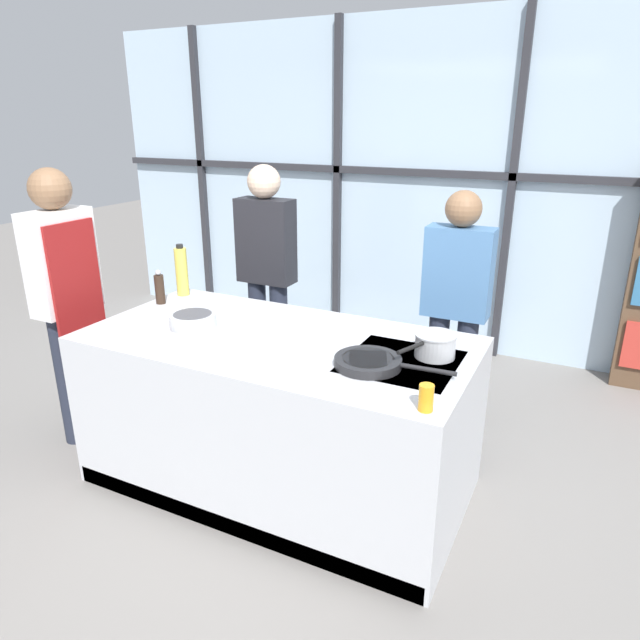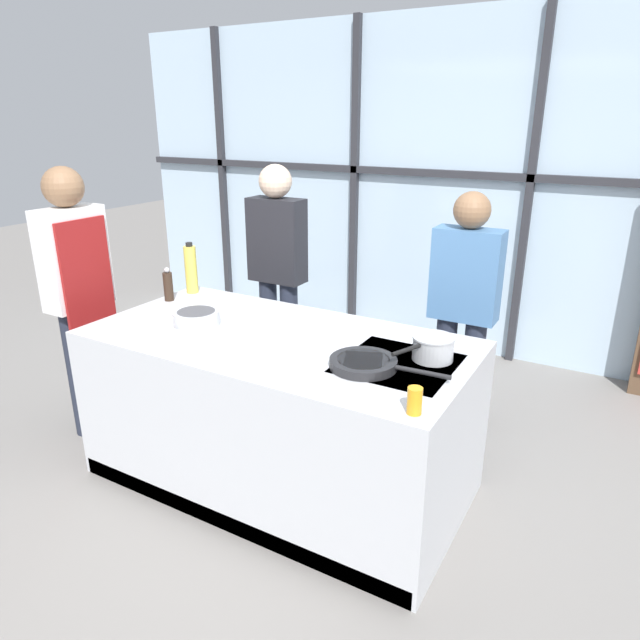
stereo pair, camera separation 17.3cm
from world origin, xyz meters
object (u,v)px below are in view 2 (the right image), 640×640
(spectator_center_left, at_px, (464,302))
(mixing_bowl, at_px, (197,317))
(frying_pan, at_px, (365,363))
(white_plate, at_px, (160,338))
(saucepan, at_px, (433,347))
(oil_bottle, at_px, (191,269))
(pepper_grinder, at_px, (168,286))
(juice_glass_near, at_px, (415,401))
(chef, at_px, (79,286))
(spectator_far_left, at_px, (277,264))

(spectator_center_left, relative_size, mixing_bowl, 6.11)
(frying_pan, xyz_separation_m, mixing_bowl, (-1.07, 0.06, 0.02))
(white_plate, bearing_deg, saucepan, 19.35)
(saucepan, height_order, oil_bottle, oil_bottle)
(white_plate, bearing_deg, pepper_grinder, 129.74)
(juice_glass_near, bearing_deg, frying_pan, 140.58)
(spectator_center_left, distance_m, white_plate, 1.84)
(chef, height_order, mixing_bowl, chef)
(spectator_center_left, relative_size, frying_pan, 2.77)
(white_plate, xyz_separation_m, mixing_bowl, (0.01, 0.28, 0.04))
(chef, distance_m, frying_pan, 1.99)
(spectator_center_left, bearing_deg, white_plate, 49.11)
(spectator_far_left, relative_size, pepper_grinder, 7.76)
(white_plate, height_order, mixing_bowl, mixing_bowl)
(white_plate, distance_m, pepper_grinder, 0.69)
(pepper_grinder, bearing_deg, oil_bottle, 87.22)
(oil_bottle, height_order, juice_glass_near, oil_bottle)
(oil_bottle, bearing_deg, chef, -132.57)
(chef, xyz_separation_m, saucepan, (2.23, 0.24, -0.04))
(spectator_far_left, relative_size, frying_pan, 2.94)
(spectator_far_left, distance_m, oil_bottle, 0.71)
(juice_glass_near, bearing_deg, mixing_bowl, 166.26)
(spectator_far_left, height_order, mixing_bowl, spectator_far_left)
(chef, bearing_deg, white_plate, 76.14)
(frying_pan, xyz_separation_m, saucepan, (0.24, 0.25, 0.04))
(spectator_center_left, relative_size, juice_glass_near, 14.21)
(white_plate, distance_m, mixing_bowl, 0.28)
(spectator_far_left, height_order, white_plate, spectator_far_left)
(spectator_far_left, distance_m, spectator_center_left, 1.40)
(spectator_far_left, distance_m, frying_pan, 1.74)
(spectator_far_left, bearing_deg, oil_bottle, 70.36)
(saucepan, bearing_deg, white_plate, -160.65)
(mixing_bowl, distance_m, pepper_grinder, 0.52)
(spectator_center_left, bearing_deg, spectator_far_left, 0.00)
(saucepan, bearing_deg, spectator_far_left, 148.57)
(spectator_far_left, xyz_separation_m, saucepan, (1.52, -0.93, -0.01))
(juice_glass_near, bearing_deg, spectator_far_left, 138.07)
(spectator_far_left, bearing_deg, chef, 58.96)
(spectator_far_left, xyz_separation_m, spectator_center_left, (1.40, 0.00, -0.07))
(spectator_far_left, height_order, saucepan, spectator_far_left)
(spectator_center_left, height_order, oil_bottle, spectator_center_left)
(spectator_far_left, relative_size, saucepan, 4.68)
(spectator_far_left, bearing_deg, pepper_grinder, 74.17)
(oil_bottle, distance_m, pepper_grinder, 0.22)
(pepper_grinder, xyz_separation_m, juice_glass_near, (1.88, -0.60, -0.04))
(saucepan, bearing_deg, mixing_bowl, -171.73)
(chef, distance_m, pepper_grinder, 0.55)
(frying_pan, height_order, white_plate, frying_pan)
(oil_bottle, xyz_separation_m, juice_glass_near, (1.87, -0.81, -0.10))
(frying_pan, distance_m, pepper_grinder, 1.56)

